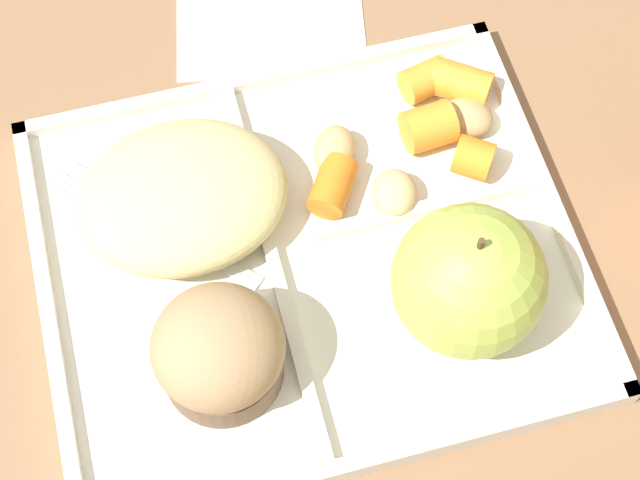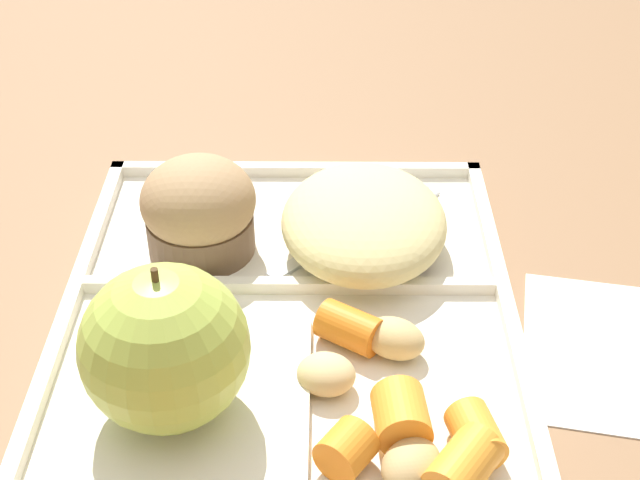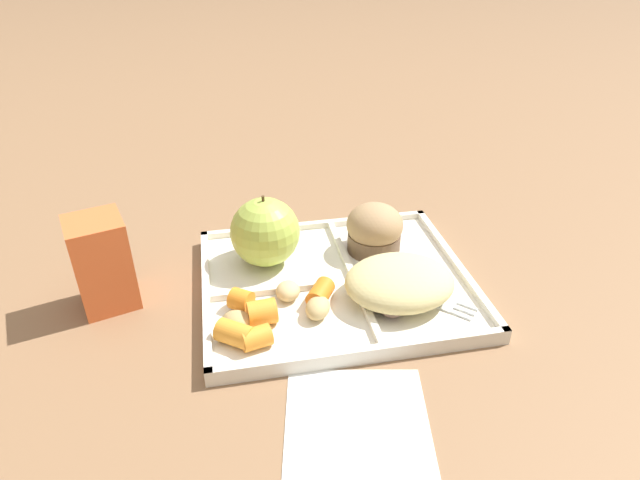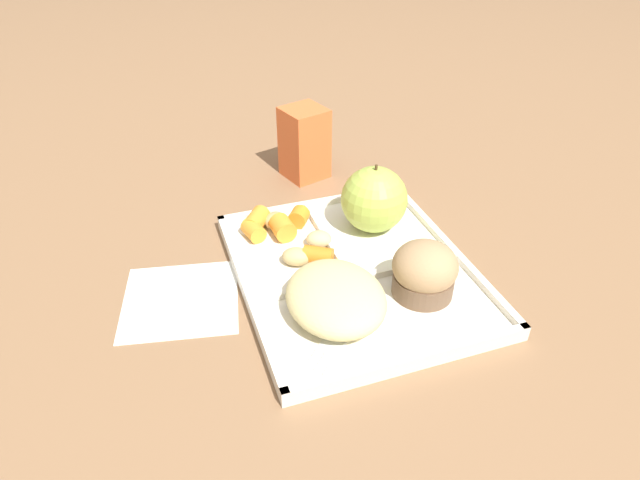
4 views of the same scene
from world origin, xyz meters
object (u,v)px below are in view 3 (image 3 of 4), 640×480
object	(u,v)px
lunch_tray	(336,283)
bran_muffin	(374,230)
green_apple	(265,232)
plastic_fork	(422,295)
milk_carton	(102,263)

from	to	relation	value
lunch_tray	bran_muffin	size ratio (longest dim) A/B	4.35
green_apple	plastic_fork	bearing A→B (deg)	-32.51
lunch_tray	plastic_fork	world-z (taller)	lunch_tray
milk_carton	plastic_fork	bearing A→B (deg)	-28.27
green_apple	bran_muffin	xyz separation A→B (m)	(0.14, -0.00, -0.01)
lunch_tray	plastic_fork	size ratio (longest dim) A/B	2.69
plastic_fork	milk_carton	world-z (taller)	milk_carton
green_apple	lunch_tray	bearing A→B (deg)	-37.06
lunch_tray	green_apple	world-z (taller)	green_apple
lunch_tray	plastic_fork	bearing A→B (deg)	-28.30
green_apple	plastic_fork	xyz separation A→B (m)	(0.17, -0.11, -0.04)
lunch_tray	plastic_fork	xyz separation A→B (m)	(0.09, -0.05, 0.01)
lunch_tray	milk_carton	distance (m)	0.27
bran_muffin	plastic_fork	world-z (taller)	bran_muffin
bran_muffin	plastic_fork	xyz separation A→B (m)	(0.03, -0.11, -0.03)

